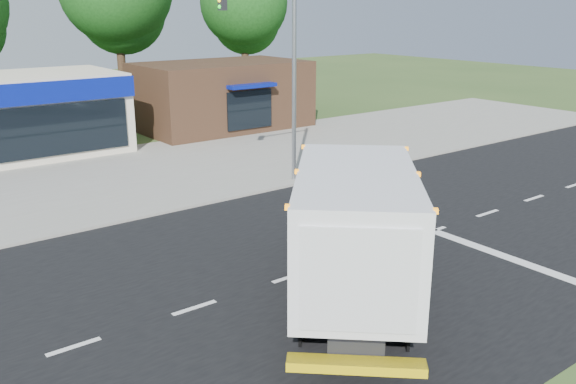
% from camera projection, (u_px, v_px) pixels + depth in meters
% --- Properties ---
extents(ground, '(120.00, 120.00, 0.00)m').
position_uv_depth(ground, '(368.00, 252.00, 18.59)').
color(ground, '#385123').
rests_on(ground, ground).
extents(road_asphalt, '(60.00, 14.00, 0.02)m').
position_uv_depth(road_asphalt, '(368.00, 252.00, 18.59)').
color(road_asphalt, black).
rests_on(road_asphalt, ground).
extents(sidewalk, '(60.00, 2.40, 0.12)m').
position_uv_depth(sidewalk, '(227.00, 189.00, 24.82)').
color(sidewalk, gray).
rests_on(sidewalk, ground).
extents(parking_apron, '(60.00, 9.00, 0.02)m').
position_uv_depth(parking_apron, '(163.00, 163.00, 29.26)').
color(parking_apron, gray).
rests_on(parking_apron, ground).
extents(lane_markings, '(55.20, 7.00, 0.01)m').
position_uv_depth(lane_markings, '(432.00, 255.00, 18.33)').
color(lane_markings, silver).
rests_on(lane_markings, road_asphalt).
extents(ems_box_truck, '(7.40, 7.83, 3.66)m').
position_uv_depth(ems_box_truck, '(354.00, 223.00, 14.92)').
color(ems_box_truck, black).
rests_on(ems_box_truck, ground).
extents(emergency_worker, '(0.76, 0.66, 1.88)m').
position_uv_depth(emergency_worker, '(363.00, 276.00, 14.74)').
color(emergency_worker, tan).
rests_on(emergency_worker, ground).
extents(brown_storefront, '(10.00, 6.70, 4.00)m').
position_uv_depth(brown_storefront, '(222.00, 95.00, 37.28)').
color(brown_storefront, '#382316').
rests_on(brown_storefront, ground).
extents(traffic_signal_pole, '(3.51, 0.25, 8.00)m').
position_uv_depth(traffic_signal_pole, '(281.00, 66.00, 24.31)').
color(traffic_signal_pole, gray).
rests_on(traffic_signal_pole, ground).
extents(background_trees, '(36.77, 7.39, 12.10)m').
position_uv_depth(background_trees, '(40.00, 3.00, 37.42)').
color(background_trees, '#332114').
rests_on(background_trees, ground).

